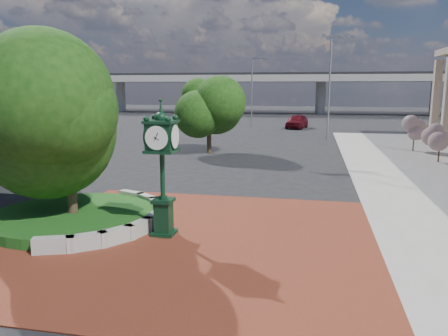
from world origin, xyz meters
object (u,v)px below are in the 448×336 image
street_lamp_far (253,87)px  parked_car (297,121)px  post_clock (162,163)px  street_lamp_near (332,80)px

street_lamp_far → parked_car: bearing=1.9°
post_clock → street_lamp_near: street_lamp_near is taller
parked_car → street_lamp_near: (3.54, -11.59, 4.78)m
parked_car → street_lamp_far: bearing=-166.8°
parked_car → street_lamp_near: bearing=-61.7°
post_clock → parked_car: bearing=85.8°
street_lamp_near → street_lamp_far: size_ratio=1.13×
post_clock → street_lamp_far: 40.55m
post_clock → street_lamp_far: (-2.42, 40.41, 2.43)m
parked_car → street_lamp_far: 6.82m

